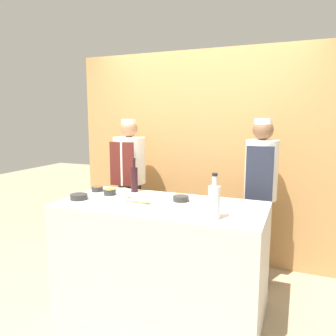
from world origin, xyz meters
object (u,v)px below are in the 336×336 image
object	(u,v)px
sauce_bowl_brown	(97,189)
chef_left	(130,185)
sauce_bowl_orange	(79,196)
wooden_spoon	(142,202)
cutting_board	(176,210)
bottle_clear	(214,201)
chef_right	(260,195)
bottle_wine	(134,179)
sauce_bowl_purple	(181,198)
cup_cream	(123,193)
sauce_bowl_yellow	(110,192)

from	to	relation	value
sauce_bowl_brown	chef_left	distance (m)	0.61
sauce_bowl_orange	wooden_spoon	xyz separation A→B (m)	(0.58, 0.09, -0.02)
sauce_bowl_brown	cutting_board	world-z (taller)	sauce_bowl_brown
sauce_bowl_orange	bottle_clear	world-z (taller)	bottle_clear
chef_right	sauce_bowl_brown	bearing A→B (deg)	-157.98
bottle_wine	chef_left	world-z (taller)	chef_left
sauce_bowl_purple	cup_cream	xyz separation A→B (m)	(-0.51, -0.10, 0.02)
bottle_clear	wooden_spoon	bearing A→B (deg)	164.27
sauce_bowl_yellow	wooden_spoon	world-z (taller)	sauce_bowl_yellow
sauce_bowl_yellow	cutting_board	size ratio (longest dim) A/B	0.39
sauce_bowl_orange	cup_cream	bearing A→B (deg)	27.63
sauce_bowl_brown	cup_cream	distance (m)	0.40
cutting_board	bottle_clear	world-z (taller)	bottle_clear
cutting_board	bottle_wine	xyz separation A→B (m)	(-0.61, 0.48, 0.12)
bottle_clear	wooden_spoon	size ratio (longest dim) A/B	1.42
chef_right	cutting_board	bearing A→B (deg)	-118.71
sauce_bowl_purple	wooden_spoon	distance (m)	0.34
sauce_bowl_brown	bottle_clear	xyz separation A→B (m)	(1.28, -0.43, 0.11)
cutting_board	wooden_spoon	xyz separation A→B (m)	(-0.35, 0.11, 0.00)
cutting_board	wooden_spoon	world-z (taller)	wooden_spoon
cup_cream	chef_left	world-z (taller)	chef_left
cup_cream	bottle_clear	bearing A→B (deg)	-17.54
cutting_board	wooden_spoon	distance (m)	0.37
sauce_bowl_yellow	wooden_spoon	bearing A→B (deg)	-21.40
bottle_clear	chef_left	bearing A→B (deg)	140.36
sauce_bowl_purple	sauce_bowl_orange	size ratio (longest dim) A/B	0.91
sauce_bowl_orange	chef_left	xyz separation A→B (m)	(0.00, 0.93, -0.08)
cup_cream	sauce_bowl_brown	bearing A→B (deg)	158.58
cutting_board	bottle_clear	size ratio (longest dim) A/B	0.89
sauce_bowl_purple	cutting_board	world-z (taller)	sauce_bowl_purple
sauce_bowl_orange	sauce_bowl_brown	bearing A→B (deg)	95.23
sauce_bowl_orange	cutting_board	size ratio (longest dim) A/B	0.51
sauce_bowl_purple	bottle_wine	world-z (taller)	bottle_wine
cup_cream	sauce_bowl_yellow	bearing A→B (deg)	160.12
bottle_clear	cup_cream	size ratio (longest dim) A/B	3.74
bottle_clear	chef_right	world-z (taller)	chef_right
cutting_board	cup_cream	world-z (taller)	cup_cream
sauce_bowl_purple	chef_left	xyz separation A→B (m)	(-0.86, 0.65, -0.08)
sauce_bowl_purple	sauce_bowl_yellow	distance (m)	0.70
sauce_bowl_yellow	bottle_clear	bearing A→B (deg)	-17.94
wooden_spoon	cup_cream	bearing A→B (deg)	157.41
sauce_bowl_yellow	sauce_bowl_purple	bearing A→B (deg)	2.80
cutting_board	chef_right	distance (m)	1.09
sauce_bowl_purple	cup_cream	bearing A→B (deg)	-168.91
sauce_bowl_yellow	chef_left	size ratio (longest dim) A/B	0.07
bottle_clear	sauce_bowl_orange	bearing A→B (deg)	175.24
sauce_bowl_yellow	chef_left	distance (m)	0.71
bottle_clear	wooden_spoon	distance (m)	0.71
wooden_spoon	sauce_bowl_purple	bearing A→B (deg)	34.83
bottle_wine	chef_left	distance (m)	0.61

